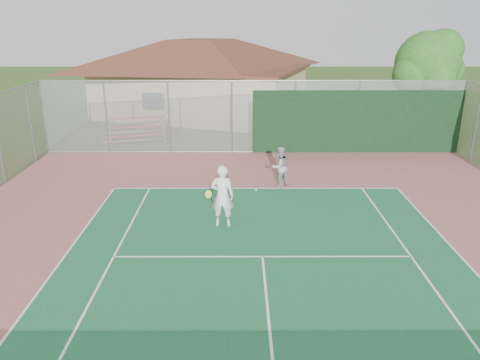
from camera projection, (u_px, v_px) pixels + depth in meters
name	position (u px, v px, depth m)	size (l,w,h in m)	color
back_fence	(297.00, 119.00, 22.37)	(20.08, 0.11, 3.53)	gray
clubhouse	(201.00, 70.00, 31.01)	(15.86, 13.06, 5.88)	tan
bleachers	(136.00, 129.00, 25.17)	(3.43, 2.49, 1.13)	#B8382A
tree	(429.00, 66.00, 25.50)	(4.12, 3.90, 5.75)	#392514
player_white_front	(222.00, 196.00, 14.55)	(1.01, 0.77, 2.00)	silver
player_grey_back	(280.00, 167.00, 18.08)	(0.98, 0.93, 1.59)	#9EA0A2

